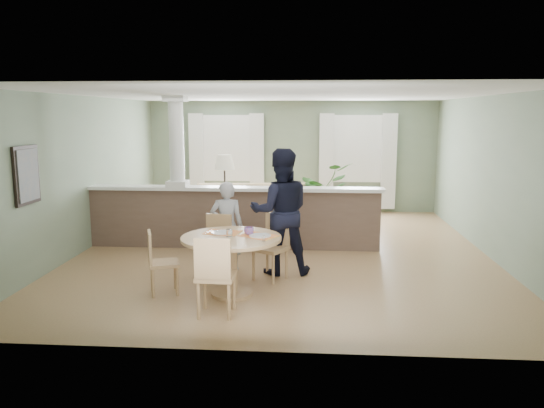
# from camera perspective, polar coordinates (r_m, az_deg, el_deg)

# --- Properties ---
(ground) EXTENTS (8.00, 8.00, 0.00)m
(ground) POSITION_cam_1_polar(r_m,az_deg,el_deg) (9.37, 1.18, -5.10)
(ground) COLOR #A58357
(ground) RESTS_ON ground
(room_shell) EXTENTS (7.02, 8.02, 2.71)m
(room_shell) POSITION_cam_1_polar(r_m,az_deg,el_deg) (9.71, 1.24, 6.26)
(room_shell) COLOR gray
(room_shell) RESTS_ON ground
(pony_wall) EXTENTS (5.32, 0.38, 2.70)m
(pony_wall) POSITION_cam_1_polar(r_m,az_deg,el_deg) (9.51, -4.68, -0.55)
(pony_wall) COLOR brown
(pony_wall) RESTS_ON ground
(sofa) EXTENTS (3.22, 1.51, 0.91)m
(sofa) POSITION_cam_1_polar(r_m,az_deg,el_deg) (11.12, -2.19, -0.35)
(sofa) COLOR #978052
(sofa) RESTS_ON ground
(houseplant) EXTENTS (1.65, 1.65, 1.39)m
(houseplant) POSITION_cam_1_polar(r_m,az_deg,el_deg) (11.12, 5.04, 0.87)
(houseplant) COLOR #346729
(houseplant) RESTS_ON ground
(dining_table) EXTENTS (1.32, 1.32, 0.90)m
(dining_table) POSITION_cam_1_polar(r_m,az_deg,el_deg) (7.03, -4.32, -4.80)
(dining_table) COLOR tan
(dining_table) RESTS_ON ground
(chair_far_boy) EXTENTS (0.48, 0.48, 0.92)m
(chair_far_boy) POSITION_cam_1_polar(r_m,az_deg,el_deg) (7.91, -5.98, -4.16)
(chair_far_boy) COLOR tan
(chair_far_boy) RESTS_ON ground
(chair_far_man) EXTENTS (0.59, 0.59, 0.95)m
(chair_far_man) POSITION_cam_1_polar(r_m,az_deg,el_deg) (7.76, 0.12, -4.26)
(chair_far_man) COLOR tan
(chair_far_man) RESTS_ON ground
(chair_near) EXTENTS (0.46, 0.46, 0.99)m
(chair_near) POSITION_cam_1_polar(r_m,az_deg,el_deg) (6.33, -6.17, -7.34)
(chair_near) COLOR tan
(chair_near) RESTS_ON ground
(chair_side) EXTENTS (0.49, 0.49, 0.86)m
(chair_side) POSITION_cam_1_polar(r_m,az_deg,el_deg) (7.26, -12.11, -5.86)
(chair_side) COLOR tan
(chair_side) RESTS_ON ground
(child_person) EXTENTS (0.54, 0.38, 1.39)m
(child_person) POSITION_cam_1_polar(r_m,az_deg,el_deg) (8.15, -4.89, -2.38)
(child_person) COLOR #98989D
(child_person) RESTS_ON ground
(man_person) EXTENTS (1.01, 0.84, 1.89)m
(man_person) POSITION_cam_1_polar(r_m,az_deg,el_deg) (7.92, 0.92, -0.84)
(man_person) COLOR black
(man_person) RESTS_ON ground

